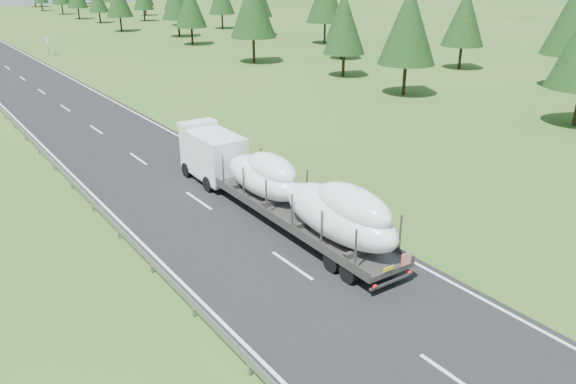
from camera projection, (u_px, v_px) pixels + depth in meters
ground at (456, 380)px, 17.94m from camera, size 400.00×400.00×0.00m
highway_sign at (47, 43)px, 81.58m from camera, size 0.08×0.90×2.60m
boat_truck at (280, 185)px, 28.36m from camera, size 2.76×17.89×3.68m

